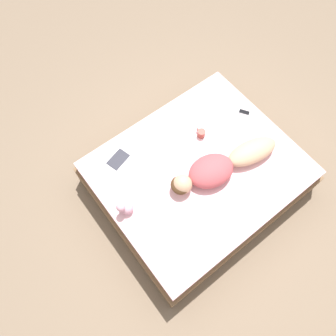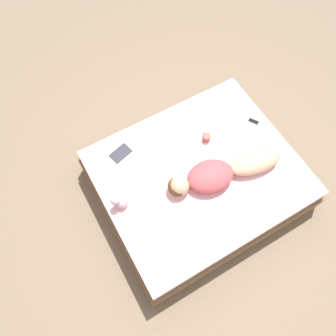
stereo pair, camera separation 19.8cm
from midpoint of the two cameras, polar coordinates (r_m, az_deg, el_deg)
ground_plane at (r=3.85m, az=3.37°, el=-3.01°), size 12.00×12.00×0.00m
bed at (r=3.64m, az=3.56°, el=-1.62°), size 1.76×2.09×0.47m
person at (r=3.35m, az=7.59°, el=0.23°), size 0.49×1.25×0.20m
open_magazine at (r=3.47m, az=-8.93°, el=0.40°), size 0.53×0.44×0.01m
coffee_mug at (r=3.58m, az=4.22°, el=5.96°), size 0.12×0.08×0.08m
cell_phone at (r=3.84m, az=11.68°, el=9.41°), size 0.15×0.13×0.01m
plush_toy at (r=3.21m, az=-9.24°, el=-6.83°), size 0.15×0.16×0.19m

